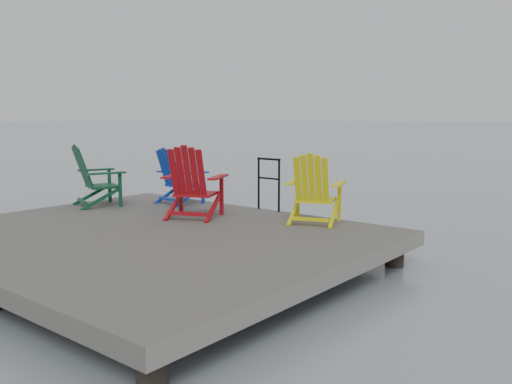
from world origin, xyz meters
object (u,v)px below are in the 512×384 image
Objects in this scene: handrail at (269,179)px; chair_red at (193,182)px; chair_green at (95,176)px; chair_yellow at (314,189)px; chair_blue at (178,176)px.

chair_red reaches higher than handrail.
chair_green is 4.08m from chair_yellow.
handrail is 1.81m from chair_blue.
handrail is at bearing 137.56° from chair_yellow.
chair_blue is at bearing 121.22° from chair_red.
chair_green is at bearing 174.97° from chair_yellow.
chair_blue is at bearing 70.38° from chair_green.
handrail is 0.79× the size of chair_red.
chair_red reaches higher than chair_yellow.
chair_blue reaches higher than handrail.
chair_yellow is (3.92, 1.14, -0.02)m from chair_green.
chair_red reaches higher than chair_blue.
chair_yellow reaches higher than chair_blue.
chair_red is (2.20, 0.29, 0.03)m from chair_green.
chair_green is 0.95× the size of chair_red.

